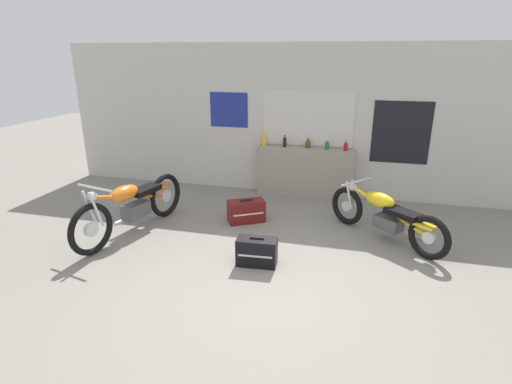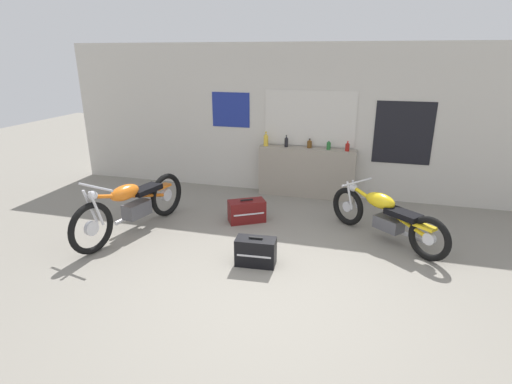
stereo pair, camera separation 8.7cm
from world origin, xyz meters
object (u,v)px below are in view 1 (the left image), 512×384
object	(u,v)px
motorcycle_yellow	(385,215)
bottle_right_center	(327,145)
bottle_left_center	(285,142)
hard_case_black	(257,252)
bottle_center	(308,144)
hard_case_darkred	(246,211)
motorcycle_orange	(132,206)
bottle_leftmost	(264,140)
bottle_rightmost	(346,146)

from	to	relation	value
motorcycle_yellow	bottle_right_center	bearing A→B (deg)	121.76
bottle_left_center	hard_case_black	world-z (taller)	bottle_left_center
bottle_center	bottle_right_center	world-z (taller)	bottle_right_center
bottle_left_center	hard_case_darkred	bearing A→B (deg)	-102.82
bottle_right_center	hard_case_black	xyz separation A→B (m)	(-0.62, -2.80, -0.84)
motorcycle_orange	motorcycle_yellow	bearing A→B (deg)	10.61
motorcycle_orange	hard_case_darkred	bearing A→B (deg)	28.20
bottle_leftmost	hard_case_darkred	world-z (taller)	bottle_leftmost
bottle_right_center	hard_case_darkred	size ratio (longest dim) A/B	0.28
hard_case_black	motorcycle_yellow	bearing A→B (deg)	36.02
bottle_rightmost	motorcycle_orange	bearing A→B (deg)	-142.97
bottle_right_center	hard_case_darkred	distance (m)	2.04
bottle_center	bottle_right_center	distance (m)	0.36
motorcycle_orange	hard_case_darkred	distance (m)	1.78
bottle_left_center	bottle_center	distance (m)	0.43
bottle_rightmost	motorcycle_yellow	world-z (taller)	bottle_rightmost
hard_case_black	hard_case_darkred	distance (m)	1.42
bottle_center	motorcycle_orange	bearing A→B (deg)	-134.59
bottle_rightmost	motorcycle_orange	distance (m)	3.82
bottle_center	bottle_leftmost	bearing A→B (deg)	-176.52
bottle_left_center	hard_case_black	bearing A→B (deg)	-86.48
bottle_left_center	bottle_rightmost	bearing A→B (deg)	-2.40
bottle_center	motorcycle_yellow	world-z (taller)	bottle_center
bottle_center	bottle_rightmost	bearing A→B (deg)	-6.65
bottle_center	motorcycle_orange	world-z (taller)	bottle_center
bottle_leftmost	bottle_rightmost	bearing A→B (deg)	-1.17
bottle_center	bottle_right_center	bearing A→B (deg)	-7.19
motorcycle_orange	hard_case_black	world-z (taller)	motorcycle_orange
bottle_left_center	hard_case_black	distance (m)	2.94
bottle_right_center	hard_case_black	size ratio (longest dim) A/B	0.34
motorcycle_yellow	hard_case_darkred	bearing A→B (deg)	176.18
hard_case_darkred	bottle_leftmost	bearing A→B (deg)	92.00
bottle_left_center	motorcycle_orange	xyz separation A→B (m)	(-1.89, -2.32, -0.60)
motorcycle_yellow	bottle_leftmost	bearing A→B (deg)	143.48
hard_case_darkred	bottle_left_center	bearing A→B (deg)	77.18
bottle_rightmost	motorcycle_yellow	size ratio (longest dim) A/B	0.11
bottle_left_center	bottle_right_center	world-z (taller)	bottle_left_center
bottle_right_center	bottle_rightmost	xyz separation A→B (m)	(0.34, -0.04, 0.00)
bottle_right_center	bottle_left_center	bearing A→B (deg)	179.18
bottle_center	hard_case_darkred	xyz separation A→B (m)	(-0.77, -1.52, -0.84)
bottle_leftmost	motorcycle_yellow	xyz separation A→B (m)	(2.18, -1.62, -0.67)
bottle_rightmost	bottle_leftmost	bearing A→B (deg)	178.83
bottle_leftmost	bottle_right_center	distance (m)	1.18
bottle_leftmost	bottle_left_center	size ratio (longest dim) A/B	1.21
bottle_leftmost	bottle_left_center	bearing A→B (deg)	2.37
bottle_leftmost	bottle_rightmost	size ratio (longest dim) A/B	1.49
hard_case_black	bottle_right_center	bearing A→B (deg)	77.60
motorcycle_orange	bottle_left_center	bearing A→B (deg)	50.85
motorcycle_yellow	bottle_center	bearing A→B (deg)	129.24
bottle_leftmost	motorcycle_yellow	bearing A→B (deg)	-36.52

